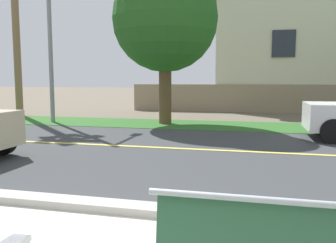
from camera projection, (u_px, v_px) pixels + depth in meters
name	position (u px, v px, depth m)	size (l,w,h in m)	color
ground_plane	(214.00, 140.00, 9.70)	(140.00, 140.00, 0.00)	#665B4C
curb_edge	(159.00, 211.00, 4.25)	(44.00, 0.30, 0.11)	#ADA89E
street_asphalt	(206.00, 150.00, 8.26)	(52.00, 8.00, 0.01)	#383A3D
road_centre_line	(206.00, 150.00, 8.25)	(48.00, 0.14, 0.01)	#E0CC4C
far_verge_grass	(224.00, 126.00, 12.67)	(48.00, 2.80, 0.02)	#2D6026
streetlamp	(52.00, 7.00, 13.51)	(0.24, 2.10, 7.65)	gray
shade_tree_far_left	(168.00, 11.00, 12.71)	(3.79, 3.79, 6.26)	brown
garden_wall	(259.00, 99.00, 17.89)	(13.00, 0.36, 1.40)	gray
house_across_street	(330.00, 47.00, 19.78)	(12.86, 6.91, 6.73)	beige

